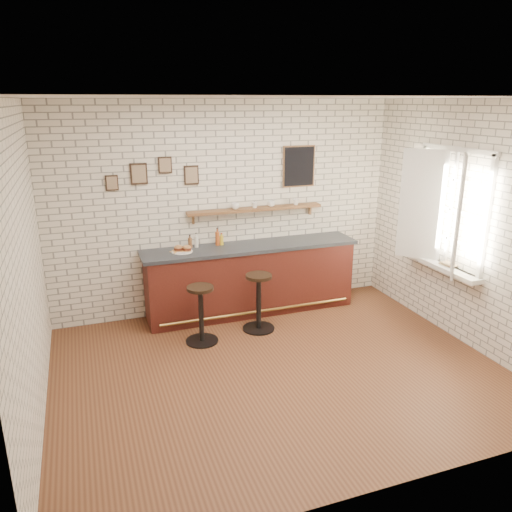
# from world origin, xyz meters

# --- Properties ---
(ground) EXTENTS (5.00, 5.00, 0.00)m
(ground) POSITION_xyz_m (0.00, 0.00, 0.00)
(ground) COLOR brown
(ground) RESTS_ON ground
(bar_counter) EXTENTS (3.10, 0.65, 1.01)m
(bar_counter) POSITION_xyz_m (0.26, 1.70, 0.51)
(bar_counter) COLOR #501C15
(bar_counter) RESTS_ON ground
(sandwich_plate) EXTENTS (0.28, 0.28, 0.01)m
(sandwich_plate) POSITION_xyz_m (-0.73, 1.70, 1.02)
(sandwich_plate) COLOR white
(sandwich_plate) RESTS_ON bar_counter
(ciabatta_sandwich) EXTENTS (0.24, 0.17, 0.08)m
(ciabatta_sandwich) POSITION_xyz_m (-0.72, 1.70, 1.06)
(ciabatta_sandwich) COLOR #AF7A47
(ciabatta_sandwich) RESTS_ON sandwich_plate
(potato_chips) EXTENTS (0.26, 0.18, 0.00)m
(potato_chips) POSITION_xyz_m (-0.76, 1.70, 1.02)
(potato_chips) COLOR gold
(potato_chips) RESTS_ON sandwich_plate
(bitters_bottle_brown) EXTENTS (0.06, 0.06, 0.19)m
(bitters_bottle_brown) POSITION_xyz_m (-0.58, 1.85, 1.09)
(bitters_bottle_brown) COLOR brown
(bitters_bottle_brown) RESTS_ON bar_counter
(bitters_bottle_white) EXTENTS (0.05, 0.05, 0.21)m
(bitters_bottle_white) POSITION_xyz_m (-0.49, 1.85, 1.09)
(bitters_bottle_white) COLOR silver
(bitters_bottle_white) RESTS_ON bar_counter
(bitters_bottle_amber) EXTENTS (0.06, 0.06, 0.25)m
(bitters_bottle_amber) POSITION_xyz_m (-0.19, 1.85, 1.11)
(bitters_bottle_amber) COLOR #A5471A
(bitters_bottle_amber) RESTS_ON bar_counter
(condiment_bottle_yellow) EXTENTS (0.05, 0.05, 0.17)m
(condiment_bottle_yellow) POSITION_xyz_m (-0.13, 1.85, 1.08)
(condiment_bottle_yellow) COLOR yellow
(condiment_bottle_yellow) RESTS_ON bar_counter
(bar_stool_left) EXTENTS (0.42, 0.42, 0.76)m
(bar_stool_left) POSITION_xyz_m (-0.66, 0.98, 0.40)
(bar_stool_left) COLOR black
(bar_stool_left) RESTS_ON ground
(bar_stool_right) EXTENTS (0.43, 0.43, 0.78)m
(bar_stool_right) POSITION_xyz_m (0.15, 1.08, 0.42)
(bar_stool_right) COLOR black
(bar_stool_right) RESTS_ON ground
(wall_shelf) EXTENTS (2.00, 0.18, 0.18)m
(wall_shelf) POSITION_xyz_m (0.40, 1.90, 1.48)
(wall_shelf) COLOR brown
(wall_shelf) RESTS_ON ground
(shelf_cup_a) EXTENTS (0.15, 0.15, 0.09)m
(shelf_cup_a) POSITION_xyz_m (0.10, 1.90, 1.55)
(shelf_cup_a) COLOR white
(shelf_cup_a) RESTS_ON wall_shelf
(shelf_cup_b) EXTENTS (0.13, 0.13, 0.08)m
(shelf_cup_b) POSITION_xyz_m (0.39, 1.90, 1.54)
(shelf_cup_b) COLOR white
(shelf_cup_b) RESTS_ON wall_shelf
(shelf_cup_c) EXTENTS (0.12, 0.12, 0.09)m
(shelf_cup_c) POSITION_xyz_m (0.64, 1.90, 1.54)
(shelf_cup_c) COLOR white
(shelf_cup_c) RESTS_ON wall_shelf
(shelf_cup_d) EXTENTS (0.10, 0.10, 0.09)m
(shelf_cup_d) POSITION_xyz_m (1.03, 1.90, 1.54)
(shelf_cup_d) COLOR white
(shelf_cup_d) RESTS_ON wall_shelf
(back_wall_decor) EXTENTS (2.96, 0.02, 0.56)m
(back_wall_decor) POSITION_xyz_m (0.23, 1.98, 2.05)
(back_wall_decor) COLOR black
(back_wall_decor) RESTS_ON ground
(window_sill) EXTENTS (0.20, 1.35, 0.06)m
(window_sill) POSITION_xyz_m (2.40, 0.30, 0.90)
(window_sill) COLOR white
(window_sill) RESTS_ON ground
(casement_window) EXTENTS (0.40, 1.30, 1.56)m
(casement_window) POSITION_xyz_m (2.36, 0.30, 1.65)
(casement_window) COLOR white
(casement_window) RESTS_ON ground
(book_lower) EXTENTS (0.20, 0.24, 0.02)m
(book_lower) POSITION_xyz_m (2.38, 0.19, 0.94)
(book_lower) COLOR tan
(book_lower) RESTS_ON window_sill
(book_upper) EXTENTS (0.16, 0.22, 0.02)m
(book_upper) POSITION_xyz_m (2.38, 0.18, 0.96)
(book_upper) COLOR tan
(book_upper) RESTS_ON book_lower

